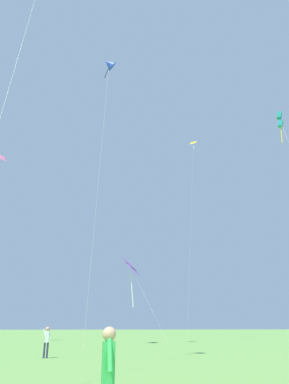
{
  "coord_description": "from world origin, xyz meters",
  "views": [
    {
      "loc": [
        -1.14,
        -3.46,
        1.57
      ],
      "look_at": [
        3.37,
        25.79,
        12.91
      ],
      "focal_mm": 32.91,
      "sensor_mm": 36.0,
      "label": 1
    }
  ],
  "objects_px": {
    "kite_teal_box": "(280,121)",
    "kite_purple_streamer": "(132,275)",
    "person_in_blue_jacket": "(108,371)",
    "kite_yellow_diamond": "(193,159)",
    "person_near_tree": "(47,339)",
    "kite_blue_delta": "(109,64)"
  },
  "relations": [
    {
      "from": "kite_teal_box",
      "to": "kite_purple_streamer",
      "type": "bearing_deg",
      "value": 127.21
    },
    {
      "from": "kite_purple_streamer",
      "to": "person_in_blue_jacket",
      "type": "height_order",
      "value": "kite_purple_streamer"
    },
    {
      "from": "kite_yellow_diamond",
      "to": "person_in_blue_jacket",
      "type": "relative_size",
      "value": 18.82
    },
    {
      "from": "kite_teal_box",
      "to": "kite_purple_streamer",
      "type": "height_order",
      "value": "kite_teal_box"
    },
    {
      "from": "kite_yellow_diamond",
      "to": "person_near_tree",
      "type": "height_order",
      "value": "kite_yellow_diamond"
    },
    {
      "from": "person_in_blue_jacket",
      "to": "kite_yellow_diamond",
      "type": "bearing_deg",
      "value": 70.69
    },
    {
      "from": "kite_teal_box",
      "to": "kite_blue_delta",
      "type": "bearing_deg",
      "value": 149.93
    },
    {
      "from": "kite_yellow_diamond",
      "to": "person_in_blue_jacket",
      "type": "distance_m",
      "value": 50.69
    },
    {
      "from": "kite_purple_streamer",
      "to": "person_near_tree",
      "type": "height_order",
      "value": "kite_purple_streamer"
    },
    {
      "from": "person_in_blue_jacket",
      "to": "kite_blue_delta",
      "type": "bearing_deg",
      "value": 88.84
    },
    {
      "from": "kite_blue_delta",
      "to": "person_near_tree",
      "type": "xyz_separation_m",
      "value": [
        -2.93,
        -9.67,
        -27.07
      ]
    },
    {
      "from": "kite_yellow_diamond",
      "to": "person_in_blue_jacket",
      "type": "height_order",
      "value": "kite_yellow_diamond"
    },
    {
      "from": "kite_purple_streamer",
      "to": "kite_blue_delta",
      "type": "bearing_deg",
      "value": -120.84
    },
    {
      "from": "kite_blue_delta",
      "to": "kite_teal_box",
      "type": "bearing_deg",
      "value": -30.07
    },
    {
      "from": "kite_teal_box",
      "to": "person_near_tree",
      "type": "height_order",
      "value": "kite_teal_box"
    },
    {
      "from": "kite_blue_delta",
      "to": "person_in_blue_jacket",
      "type": "distance_m",
      "value": 36.68
    },
    {
      "from": "person_near_tree",
      "to": "kite_teal_box",
      "type": "bearing_deg",
      "value": 5.66
    },
    {
      "from": "kite_yellow_diamond",
      "to": "kite_blue_delta",
      "type": "height_order",
      "value": "kite_yellow_diamond"
    },
    {
      "from": "kite_yellow_diamond",
      "to": "kite_blue_delta",
      "type": "xyz_separation_m",
      "value": [
        -14.1,
        -16.89,
        2.14
      ]
    },
    {
      "from": "kite_blue_delta",
      "to": "kite_purple_streamer",
      "type": "distance_m",
      "value": 22.49
    },
    {
      "from": "kite_blue_delta",
      "to": "person_in_blue_jacket",
      "type": "xyz_separation_m",
      "value": [
        -0.5,
        -24.77,
        -27.06
      ]
    },
    {
      "from": "kite_yellow_diamond",
      "to": "person_near_tree",
      "type": "xyz_separation_m",
      "value": [
        -17.02,
        -26.55,
        -24.93
      ]
    }
  ]
}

